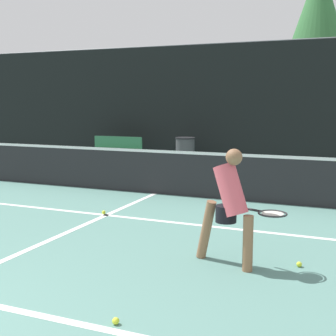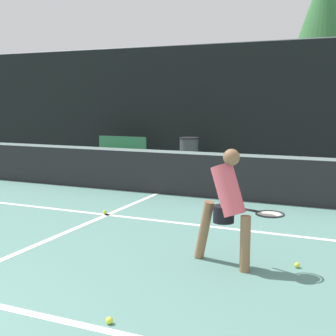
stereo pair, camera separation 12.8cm
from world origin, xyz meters
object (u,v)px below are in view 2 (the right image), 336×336
Objects in this scene: trash_bin at (189,153)px; parked_car at (164,134)px; courtside_bench at (121,149)px; player_practicing at (228,203)px.

trash_bin is 0.21× the size of parked_car.
courtside_bench is at bearing 179.61° from trash_bin.
player_practicing is 8.30m from trash_bin.
parked_car is (-0.85, 5.20, 0.12)m from courtside_bench.
parked_car is at bearing 137.45° from player_practicing.
player_practicing is at bearing -54.21° from courtside_bench.
trash_bin is (2.32, -0.02, -0.01)m from courtside_bench.
player_practicing is at bearing -65.59° from trash_bin.
player_practicing is at bearing -62.68° from parked_car.
parked_car is (-6.60, 12.77, -0.19)m from player_practicing.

